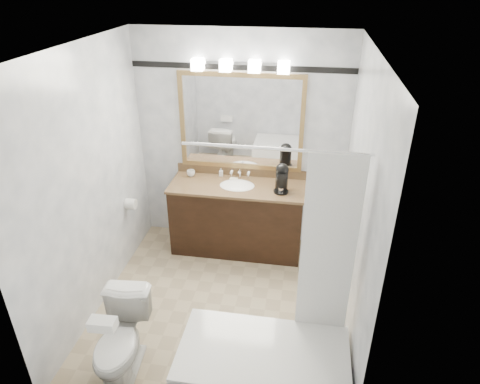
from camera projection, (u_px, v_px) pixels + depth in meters
name	position (u px, v px, depth m)	size (l,w,h in m)	color
room	(218.00, 196.00, 3.75)	(2.42, 2.62, 2.52)	tan
vanity	(237.00, 216.00, 5.01)	(1.53, 0.58, 0.97)	black
mirror	(241.00, 122.00, 4.75)	(1.40, 0.04, 1.10)	#A5804A
vanity_light_bar	(240.00, 65.00, 4.41)	(1.02, 0.14, 0.12)	silver
accent_stripe	(241.00, 67.00, 4.48)	(2.40, 0.01, 0.06)	black
bathtub	(266.00, 365.00, 3.34)	(1.30, 0.75, 1.96)	white
tp_roll	(131.00, 204.00, 4.75)	(0.12, 0.12, 0.11)	white
toilet	(121.00, 342.00, 3.46)	(0.39, 0.69, 0.70)	white
tissue_box	(103.00, 324.00, 3.10)	(0.20, 0.11, 0.08)	white
coffee_maker	(282.00, 177.00, 4.64)	(0.16, 0.21, 0.32)	black
cup_left	(191.00, 173.00, 5.01)	(0.09, 0.09, 0.07)	white
soap_bottle_a	(221.00, 172.00, 5.02)	(0.04, 0.04, 0.10)	white
soap_bar	(234.00, 179.00, 4.93)	(0.09, 0.05, 0.03)	beige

